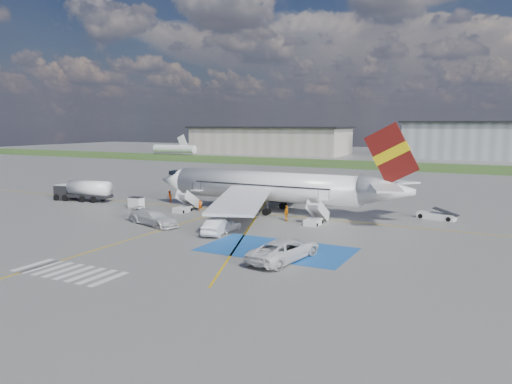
{
  "coord_description": "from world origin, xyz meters",
  "views": [
    {
      "loc": [
        29.02,
        -45.46,
        11.74
      ],
      "look_at": [
        1.85,
        7.67,
        3.5
      ],
      "focal_mm": 35.0,
      "sensor_mm": 36.0,
      "label": 1
    }
  ],
  "objects_px": {
    "fuel_tanker": "(84,192)",
    "car_silver_b": "(217,226)",
    "airliner": "(275,187)",
    "belt_loader": "(437,216)",
    "car_silver_a": "(227,225)",
    "gpu_cart": "(136,203)",
    "van_white_a": "(285,246)",
    "van_white_b": "(153,215)"
  },
  "relations": [
    {
      "from": "fuel_tanker",
      "to": "car_silver_b",
      "type": "bearing_deg",
      "value": -26.98
    },
    {
      "from": "airliner",
      "to": "belt_loader",
      "type": "bearing_deg",
      "value": 12.96
    },
    {
      "from": "airliner",
      "to": "car_silver_a",
      "type": "height_order",
      "value": "airliner"
    },
    {
      "from": "gpu_cart",
      "to": "van_white_a",
      "type": "bearing_deg",
      "value": -24.69
    },
    {
      "from": "gpu_cart",
      "to": "car_silver_a",
      "type": "distance_m",
      "value": 19.79
    },
    {
      "from": "belt_loader",
      "to": "van_white_a",
      "type": "distance_m",
      "value": 27.13
    },
    {
      "from": "car_silver_b",
      "to": "van_white_b",
      "type": "xyz_separation_m",
      "value": [
        -9.22,
        0.84,
        0.33
      ]
    },
    {
      "from": "airliner",
      "to": "fuel_tanker",
      "type": "xyz_separation_m",
      "value": [
        -30.08,
        -4.53,
        -2.08
      ]
    },
    {
      "from": "airliner",
      "to": "fuel_tanker",
      "type": "relative_size",
      "value": 3.91
    },
    {
      "from": "fuel_tanker",
      "to": "car_silver_b",
      "type": "height_order",
      "value": "fuel_tanker"
    },
    {
      "from": "car_silver_a",
      "to": "van_white_b",
      "type": "relative_size",
      "value": 0.69
    },
    {
      "from": "airliner",
      "to": "van_white_a",
      "type": "relative_size",
      "value": 5.65
    },
    {
      "from": "van_white_b",
      "to": "airliner",
      "type": "bearing_deg",
      "value": -14.23
    },
    {
      "from": "airliner",
      "to": "belt_loader",
      "type": "distance_m",
      "value": 20.57
    },
    {
      "from": "airliner",
      "to": "van_white_b",
      "type": "xyz_separation_m",
      "value": [
        -9.11,
        -14.16,
        -2.22
      ]
    },
    {
      "from": "fuel_tanker",
      "to": "belt_loader",
      "type": "bearing_deg",
      "value": 2.47
    },
    {
      "from": "gpu_cart",
      "to": "van_white_a",
      "type": "relative_size",
      "value": 0.31
    },
    {
      "from": "belt_loader",
      "to": "car_silver_a",
      "type": "distance_m",
      "value": 26.49
    },
    {
      "from": "belt_loader",
      "to": "van_white_b",
      "type": "distance_m",
      "value": 34.48
    },
    {
      "from": "fuel_tanker",
      "to": "van_white_a",
      "type": "xyz_separation_m",
      "value": [
        40.69,
        -16.4,
        -0.09
      ]
    },
    {
      "from": "van_white_a",
      "to": "airliner",
      "type": "bearing_deg",
      "value": -55.1
    },
    {
      "from": "car_silver_a",
      "to": "car_silver_b",
      "type": "distance_m",
      "value": 1.69
    },
    {
      "from": "van_white_a",
      "to": "car_silver_b",
      "type": "bearing_deg",
      "value": -21.44
    },
    {
      "from": "gpu_cart",
      "to": "belt_loader",
      "type": "bearing_deg",
      "value": 18.11
    },
    {
      "from": "van_white_a",
      "to": "gpu_cart",
      "type": "bearing_deg",
      "value": -18.65
    },
    {
      "from": "airliner",
      "to": "fuel_tanker",
      "type": "bearing_deg",
      "value": -171.43
    },
    {
      "from": "belt_loader",
      "to": "van_white_a",
      "type": "relative_size",
      "value": 0.78
    },
    {
      "from": "fuel_tanker",
      "to": "van_white_a",
      "type": "distance_m",
      "value": 43.87
    },
    {
      "from": "airliner",
      "to": "fuel_tanker",
      "type": "height_order",
      "value": "airliner"
    },
    {
      "from": "van_white_a",
      "to": "van_white_b",
      "type": "bearing_deg",
      "value": -10.93
    },
    {
      "from": "fuel_tanker",
      "to": "car_silver_a",
      "type": "distance_m",
      "value": 31.64
    },
    {
      "from": "belt_loader",
      "to": "van_white_a",
      "type": "height_order",
      "value": "van_white_a"
    },
    {
      "from": "car_silver_a",
      "to": "van_white_a",
      "type": "bearing_deg",
      "value": 145.32
    },
    {
      "from": "car_silver_b",
      "to": "airliner",
      "type": "bearing_deg",
      "value": -101.24
    },
    {
      "from": "van_white_a",
      "to": "fuel_tanker",
      "type": "bearing_deg",
      "value": -13.92
    },
    {
      "from": "car_silver_b",
      "to": "van_white_b",
      "type": "bearing_deg",
      "value": -16.88
    },
    {
      "from": "belt_loader",
      "to": "van_white_a",
      "type": "bearing_deg",
      "value": -98.14
    },
    {
      "from": "van_white_a",
      "to": "van_white_b",
      "type": "relative_size",
      "value": 1.09
    },
    {
      "from": "belt_loader",
      "to": "van_white_a",
      "type": "xyz_separation_m",
      "value": [
        -9.23,
        -25.5,
        0.86
      ]
    },
    {
      "from": "fuel_tanker",
      "to": "car_silver_a",
      "type": "height_order",
      "value": "fuel_tanker"
    },
    {
      "from": "gpu_cart",
      "to": "car_silver_a",
      "type": "height_order",
      "value": "gpu_cart"
    },
    {
      "from": "car_silver_a",
      "to": "belt_loader",
      "type": "bearing_deg",
      "value": -135.73
    }
  ]
}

